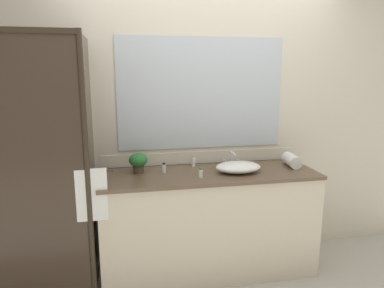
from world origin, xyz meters
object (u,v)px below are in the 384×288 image
at_px(amenity_bottle_conditioner, 201,173).
at_px(amenity_bottle_body_wash, 194,162).
at_px(amenity_bottle_shampoo, 164,168).
at_px(rolled_towel_near_edge, 292,160).
at_px(sink_basin, 238,167).
at_px(faucet, 231,161).
at_px(potted_plant, 138,161).

bearing_deg(amenity_bottle_conditioner, amenity_bottle_body_wash, 88.09).
height_order(amenity_bottle_shampoo, rolled_towel_near_edge, rolled_towel_near_edge).
height_order(amenity_bottle_conditioner, amenity_bottle_body_wash, amenity_bottle_body_wash).
bearing_deg(amenity_bottle_conditioner, amenity_bottle_shampoo, 143.11).
relative_size(sink_basin, amenity_bottle_shampoo, 4.63).
bearing_deg(faucet, rolled_towel_near_edge, -12.18).
bearing_deg(sink_basin, potted_plant, 169.74).
height_order(sink_basin, amenity_bottle_conditioner, sink_basin).
height_order(potted_plant, amenity_bottle_shampoo, potted_plant).
bearing_deg(potted_plant, amenity_bottle_body_wash, 10.12).
distance_m(amenity_bottle_shampoo, rolled_towel_near_edge, 1.13).
bearing_deg(potted_plant, rolled_towel_near_edge, -3.13).
height_order(potted_plant, amenity_bottle_conditioner, potted_plant).
height_order(amenity_bottle_body_wash, rolled_towel_near_edge, rolled_towel_near_edge).
relative_size(faucet, amenity_bottle_body_wash, 1.73).
xyz_separation_m(faucet, potted_plant, (-0.82, -0.04, 0.05)).
distance_m(amenity_bottle_conditioner, rolled_towel_near_edge, 0.88).
relative_size(potted_plant, rolled_towel_near_edge, 0.75).
relative_size(potted_plant, amenity_bottle_shampoo, 1.99).
distance_m(sink_basin, amenity_bottle_conditioner, 0.36).
distance_m(potted_plant, amenity_bottle_conditioner, 0.54).
xyz_separation_m(sink_basin, amenity_bottle_body_wash, (-0.33, 0.24, 0.00)).
bearing_deg(faucet, amenity_bottle_body_wash, 171.83).
bearing_deg(amenity_bottle_shampoo, amenity_bottle_body_wash, 25.16).
relative_size(amenity_bottle_conditioner, amenity_bottle_body_wash, 0.81).
height_order(sink_basin, amenity_bottle_body_wash, amenity_bottle_body_wash).
bearing_deg(amenity_bottle_conditioner, sink_basin, 15.64).
xyz_separation_m(potted_plant, amenity_bottle_conditioner, (0.48, -0.24, -0.06)).
bearing_deg(amenity_bottle_conditioner, rolled_towel_near_edge, 11.20).
bearing_deg(sink_basin, amenity_bottle_conditioner, -164.36).
distance_m(sink_basin, potted_plant, 0.83).
xyz_separation_m(sink_basin, amenity_bottle_shampoo, (-0.61, 0.10, -0.00)).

